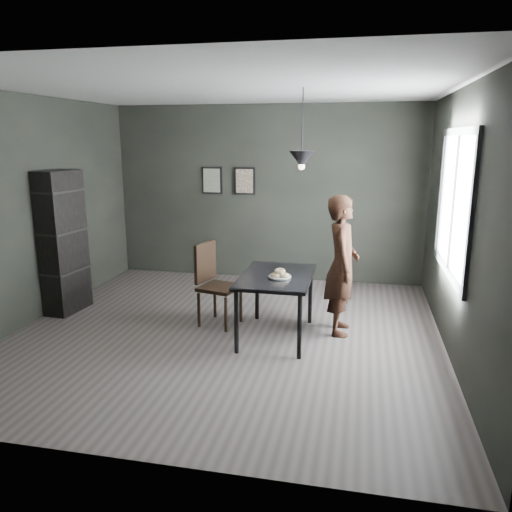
% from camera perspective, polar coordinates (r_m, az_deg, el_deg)
% --- Properties ---
extents(ground, '(5.00, 5.00, 0.00)m').
position_cam_1_polar(ground, '(6.07, -3.37, -8.71)').
color(ground, '#393431').
rests_on(ground, ground).
extents(back_wall, '(5.00, 0.10, 2.80)m').
position_cam_1_polar(back_wall, '(8.11, 1.19, 7.13)').
color(back_wall, black).
rests_on(back_wall, ground).
extents(ceiling, '(5.00, 5.00, 0.02)m').
position_cam_1_polar(ceiling, '(5.65, -3.78, 18.64)').
color(ceiling, silver).
rests_on(ceiling, ground).
extents(window_assembly, '(0.04, 1.96, 1.56)m').
position_cam_1_polar(window_assembly, '(5.74, 21.66, 5.65)').
color(window_assembly, white).
rests_on(window_assembly, ground).
extents(cafe_table, '(0.80, 1.20, 0.75)m').
position_cam_1_polar(cafe_table, '(5.72, 2.35, -2.95)').
color(cafe_table, black).
rests_on(cafe_table, ground).
extents(white_plate, '(0.23, 0.23, 0.01)m').
position_cam_1_polar(white_plate, '(5.59, 2.74, -2.43)').
color(white_plate, silver).
rests_on(white_plate, cafe_table).
extents(donut_pile, '(0.21, 0.21, 0.09)m').
position_cam_1_polar(donut_pile, '(5.58, 2.74, -2.05)').
color(donut_pile, beige).
rests_on(donut_pile, white_plate).
extents(woman, '(0.43, 0.62, 1.65)m').
position_cam_1_polar(woman, '(5.91, 9.78, -1.06)').
color(woman, black).
rests_on(woman, ground).
extents(wood_chair, '(0.54, 0.54, 1.03)m').
position_cam_1_polar(wood_chair, '(6.19, -4.92, -2.56)').
color(wood_chair, black).
rests_on(wood_chair, ground).
extents(shelf_unit, '(0.41, 0.66, 1.88)m').
position_cam_1_polar(shelf_unit, '(7.04, -21.27, 1.46)').
color(shelf_unit, black).
rests_on(shelf_unit, ground).
extents(pendant_lamp, '(0.28, 0.28, 0.86)m').
position_cam_1_polar(pendant_lamp, '(5.56, 5.25, 10.97)').
color(pendant_lamp, black).
rests_on(pendant_lamp, ground).
extents(framed_print_left, '(0.34, 0.04, 0.44)m').
position_cam_1_polar(framed_print_left, '(8.27, -5.05, 8.60)').
color(framed_print_left, black).
rests_on(framed_print_left, ground).
extents(framed_print_right, '(0.34, 0.04, 0.44)m').
position_cam_1_polar(framed_print_right, '(8.13, -1.30, 8.56)').
color(framed_print_right, black).
rests_on(framed_print_right, ground).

